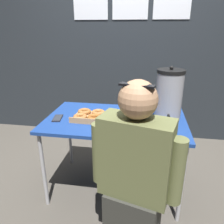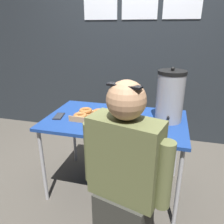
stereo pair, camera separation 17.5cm
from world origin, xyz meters
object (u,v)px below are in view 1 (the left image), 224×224
coffee_urn (169,95)px  person_seated (134,180)px  donut_box (101,117)px  cell_phone (58,118)px

coffee_urn → person_seated: 0.83m
donut_box → person_seated: bearing=-58.7°
coffee_urn → cell_phone: size_ratio=2.83×
donut_box → coffee_urn: (0.58, 0.12, 0.20)m
donut_box → person_seated: 0.70m
coffee_urn → person_seated: size_ratio=0.37×
donut_box → person_seated: person_seated is taller
donut_box → coffee_urn: 0.62m
coffee_urn → cell_phone: coffee_urn is taller
coffee_urn → person_seated: bearing=-108.5°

